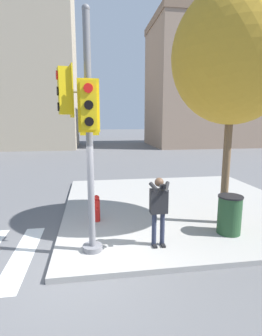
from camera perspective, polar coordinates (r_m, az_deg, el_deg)
name	(u,v)px	position (r m, az deg, el deg)	size (l,w,h in m)	color
ground_plane	(74,268)	(5.97, -12.24, -20.52)	(160.00, 160.00, 0.00)	#5B5B5E
sidewalk_corner	(180,204)	(9.62, 10.58, -7.80)	(8.00, 8.00, 0.13)	#9E9B96
traffic_signal_pole	(85,122)	(5.57, -10.09, 9.73)	(0.85, 1.24, 5.12)	slate
person_photographer	(159,206)	(6.12, 6.08, -8.13)	(0.50, 0.53, 1.63)	black
street_tree	(233,56)	(7.79, 21.40, 21.67)	(3.18, 3.18, 6.29)	brown
fire_hydrant	(97,208)	(7.75, -7.48, -8.69)	(0.19, 0.25, 0.79)	red
trash_bin	(229,215)	(7.33, 20.64, -9.46)	(0.63, 0.63, 1.01)	#234728
building_right	(214,85)	(33.90, 17.57, 16.86)	(14.99, 9.19, 14.18)	gray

